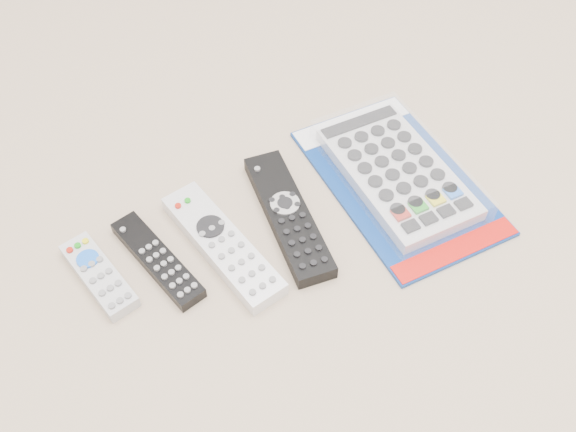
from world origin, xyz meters
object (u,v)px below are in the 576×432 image
remote_silver_dvd (223,245)px  jumbo_remote_packaged (397,172)px  remote_small_grey (99,275)px  remote_large_black (288,215)px  remote_slim_black (158,260)px

remote_silver_dvd → jumbo_remote_packaged: 0.28m
remote_small_grey → remote_large_black: bearing=-17.7°
remote_silver_dvd → jumbo_remote_packaged: bearing=-10.4°
remote_large_black → jumbo_remote_packaged: jumbo_remote_packaged is taller
remote_silver_dvd → jumbo_remote_packaged: jumbo_remote_packaged is taller
remote_small_grey → remote_large_black: remote_large_black is taller
remote_large_black → jumbo_remote_packaged: size_ratio=0.70×
remote_small_grey → remote_slim_black: (0.08, -0.02, -0.00)m
remote_slim_black → jumbo_remote_packaged: bearing=-16.4°
remote_slim_black → remote_silver_dvd: bearing=-25.7°
remote_small_grey → remote_silver_dvd: remote_silver_dvd is taller
remote_large_black → remote_silver_dvd: bearing=-170.3°
remote_silver_dvd → remote_large_black: bearing=-7.7°
remote_small_grey → remote_slim_black: bearing=-20.6°
remote_slim_black → jumbo_remote_packaged: (0.36, -0.05, 0.01)m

